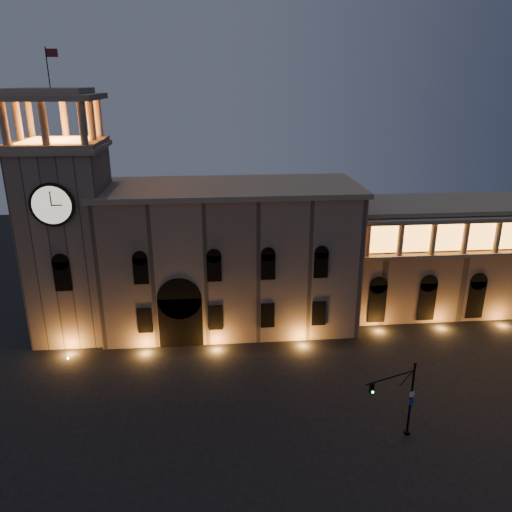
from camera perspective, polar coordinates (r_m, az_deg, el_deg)
name	(u,v)px	position (r m, az deg, el deg)	size (l,w,h in m)	color
ground	(265,433)	(46.29, 1.08, -19.61)	(160.00, 160.00, 0.00)	black
government_building	(229,256)	(61.17, -3.06, -0.04)	(30.80, 12.80, 17.60)	#856C57
clock_tower	(69,234)	(61.31, -20.57, 2.42)	(9.80, 9.80, 32.40)	#856C57
colonnade_wing	(485,254)	(73.04, 24.67, 0.24)	(40.60, 11.50, 14.50)	#806752
traffic_light	(403,400)	(45.41, 16.45, -15.50)	(4.94, 2.01, 7.13)	black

